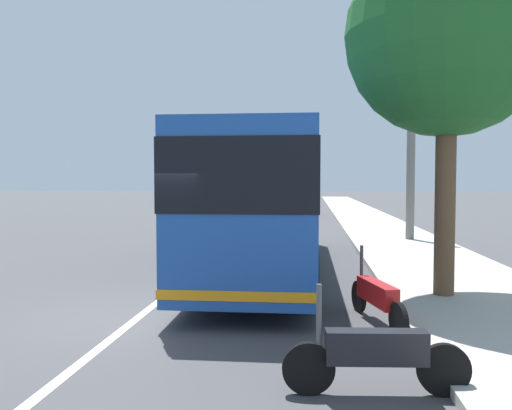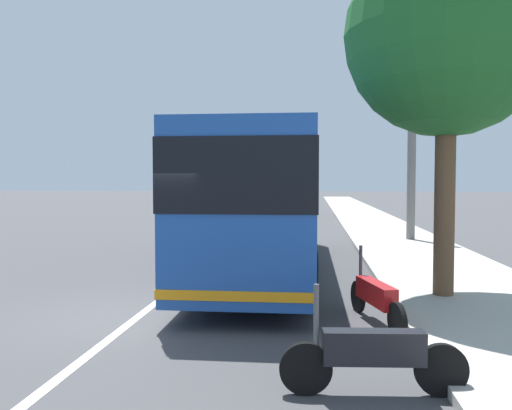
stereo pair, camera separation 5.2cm
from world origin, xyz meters
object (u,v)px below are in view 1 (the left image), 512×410
Objects in this scene: coach_bus at (267,196)px; car_ahead_same_lane at (265,197)px; motorcycle_nearest_curb at (377,297)px; motorcycle_by_tree at (375,354)px; car_side_street at (291,206)px; utility_pole at (411,154)px; roadside_tree_near_camera at (448,36)px.

coach_bus reaches higher than car_ahead_same_lane.
motorcycle_by_tree is at bearing 157.53° from motorcycle_nearest_curb.
motorcycle_nearest_curb is 25.77m from car_side_street.
motorcycle_nearest_curb is at bearing 167.05° from utility_pole.
car_ahead_same_lane is 0.65× the size of utility_pole.
utility_pole is (9.94, -1.18, -1.78)m from roadside_tree_near_camera.
roadside_tree_near_camera reaches higher than motorcycle_nearest_curb.
car_side_street is 20.00m from car_ahead_same_lane.
car_ahead_same_lane is at bearing -87.95° from motorcycle_by_tree.
utility_pole reaches higher than motorcycle_nearest_curb.
coach_bus reaches higher than motorcycle_nearest_curb.
motorcycle_nearest_curb is (-5.18, -2.27, -1.52)m from coach_bus.
motorcycle_by_tree is (-8.10, -1.90, -1.52)m from coach_bus.
utility_pole is (-13.90, -5.13, 2.68)m from car_side_street.
roadside_tree_near_camera is at bearing 173.26° from utility_pole.
roadside_tree_near_camera reaches higher than utility_pole.
utility_pole is (-33.59, -8.60, 2.70)m from car_ahead_same_lane.
coach_bus is at bearing 8.43° from car_ahead_same_lane.
car_side_street reaches higher than motorcycle_nearest_curb.
utility_pole reaches higher than motorcycle_by_tree.
motorcycle_by_tree is at bearing -167.19° from coach_bus.
motorcycle_by_tree is 0.46× the size of car_side_street.
car_side_street is at bearing 9.43° from roadside_tree_near_camera.
car_side_street is (20.48, 0.16, -1.25)m from coach_bus.
motorcycle_nearest_curb is (2.93, -0.38, -0.00)m from motorcycle_by_tree.
motorcycle_by_tree is 2.95m from motorcycle_nearest_curb.
roadside_tree_near_camera is 1.06× the size of utility_pole.
roadside_tree_near_camera reaches higher than motorcycle_by_tree.
coach_bus is 40.36m from car_ahead_same_lane.
coach_bus is 20.52m from car_side_street.
motorcycle_by_tree is at bearing -173.50° from car_side_street.
car_side_street is 0.63× the size of roadside_tree_near_camera.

